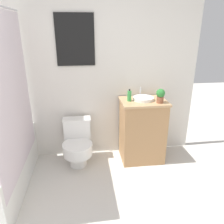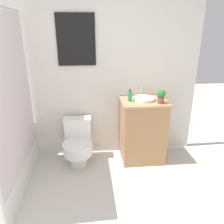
# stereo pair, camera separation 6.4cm
# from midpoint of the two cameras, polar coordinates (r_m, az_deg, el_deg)

# --- Properties ---
(wall_back) EXTENTS (3.49, 0.07, 2.50)m
(wall_back) POSITION_cam_midpoint_polar(r_m,az_deg,el_deg) (3.02, -11.15, 10.68)
(wall_back) COLOR silver
(wall_back) RESTS_ON ground_plane
(toilet) EXTENTS (0.40, 0.52, 0.62)m
(toilet) POSITION_cam_midpoint_polar(r_m,az_deg,el_deg) (3.06, -9.57, -8.09)
(toilet) COLOR white
(toilet) RESTS_ON ground_plane
(vanity) EXTENTS (0.61, 0.48, 0.88)m
(vanity) POSITION_cam_midpoint_polar(r_m,az_deg,el_deg) (3.09, 7.26, -4.75)
(vanity) COLOR #AD7F51
(vanity) RESTS_ON ground_plane
(sink) EXTENTS (0.28, 0.32, 0.13)m
(sink) POSITION_cam_midpoint_polar(r_m,az_deg,el_deg) (2.95, 7.56, 3.54)
(sink) COLOR white
(sink) RESTS_ON vanity
(soap_bottle) EXTENTS (0.05, 0.05, 0.16)m
(soap_bottle) POSITION_cam_midpoint_polar(r_m,az_deg,el_deg) (2.87, 3.92, 4.23)
(soap_bottle) COLOR green
(soap_bottle) RESTS_ON vanity
(potted_plant) EXTENTS (0.11, 0.11, 0.18)m
(potted_plant) POSITION_cam_midpoint_polar(r_m,az_deg,el_deg) (2.84, 11.91, 4.32)
(potted_plant) COLOR brown
(potted_plant) RESTS_ON vanity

